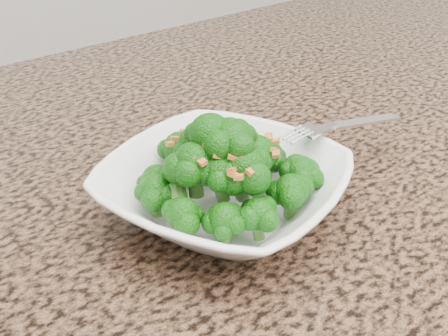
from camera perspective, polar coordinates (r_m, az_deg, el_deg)
granite_counter at (r=0.58m, az=5.70°, el=-3.23°), size 1.64×1.04×0.03m
bowl at (r=0.52m, az=0.00°, el=-2.25°), size 0.27×0.27×0.05m
broccoli_pile at (r=0.49m, az=0.00°, el=3.51°), size 0.19×0.19×0.06m
garlic_topping at (r=0.47m, az=0.00°, el=7.29°), size 0.11×0.11×0.01m
fork at (r=0.57m, az=10.59°, el=4.12°), size 0.19×0.03×0.01m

